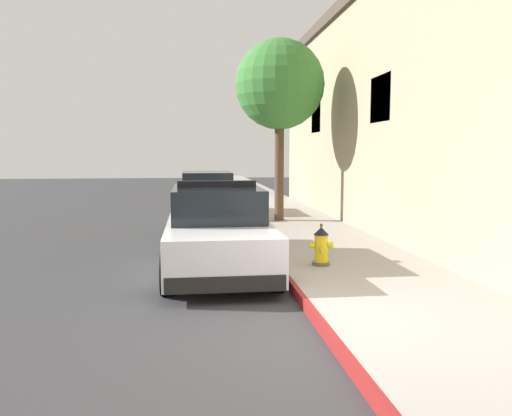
{
  "coord_description": "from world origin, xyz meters",
  "views": [
    {
      "loc": [
        -1.6,
        -5.97,
        2.21
      ],
      "look_at": [
        -0.21,
        5.15,
        1.0
      ],
      "focal_mm": 36.02,
      "sensor_mm": 36.0,
      "label": 1
    }
  ],
  "objects_px": {
    "police_cruiser": "(217,230)",
    "street_tree": "(280,85)",
    "parked_car_silver_ahead": "(207,196)",
    "fire_hydrant": "(321,246)"
  },
  "relations": [
    {
      "from": "police_cruiser",
      "to": "street_tree",
      "type": "height_order",
      "value": "street_tree"
    },
    {
      "from": "police_cruiser",
      "to": "street_tree",
      "type": "distance_m",
      "value": 6.94
    },
    {
      "from": "police_cruiser",
      "to": "parked_car_silver_ahead",
      "type": "relative_size",
      "value": 1.0
    },
    {
      "from": "police_cruiser",
      "to": "fire_hydrant",
      "type": "relative_size",
      "value": 6.37
    },
    {
      "from": "parked_car_silver_ahead",
      "to": "street_tree",
      "type": "relative_size",
      "value": 0.9
    },
    {
      "from": "parked_car_silver_ahead",
      "to": "street_tree",
      "type": "height_order",
      "value": "street_tree"
    },
    {
      "from": "police_cruiser",
      "to": "parked_car_silver_ahead",
      "type": "bearing_deg",
      "value": 89.64
    },
    {
      "from": "parked_car_silver_ahead",
      "to": "fire_hydrant",
      "type": "distance_m",
      "value": 8.86
    },
    {
      "from": "street_tree",
      "to": "police_cruiser",
      "type": "bearing_deg",
      "value": -110.95
    },
    {
      "from": "police_cruiser",
      "to": "fire_hydrant",
      "type": "xyz_separation_m",
      "value": [
        1.85,
        -0.68,
        -0.23
      ]
    }
  ]
}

